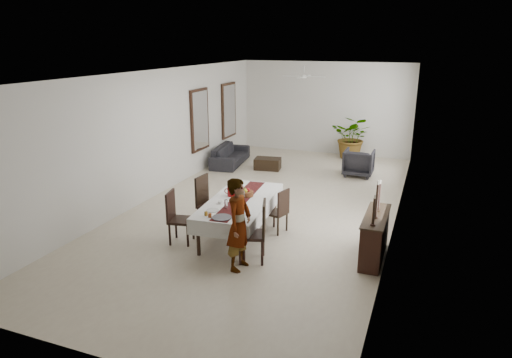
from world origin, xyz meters
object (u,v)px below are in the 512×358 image
woman (239,224)px  sofa (230,155)px  sideboard_body (375,238)px  red_pitcher (231,191)px  dining_table_top (240,201)px

woman → sofa: size_ratio=0.81×
sideboard_body → sofa: bearing=135.3°
red_pitcher → sofa: 5.51m
red_pitcher → dining_table_top: bearing=-26.4°
dining_table_top → sofa: dining_table_top is taller
dining_table_top → woman: (0.56, -1.37, 0.10)m
sofa → red_pitcher: bearing=-163.2°
dining_table_top → woman: size_ratio=1.45×
woman → sideboard_body: 2.54m
dining_table_top → sofa: size_ratio=1.17×
red_pitcher → sideboard_body: size_ratio=0.15×
dining_table_top → sofa: (-2.54, 5.11, -0.43)m
red_pitcher → sofa: (-2.27, 4.98, -0.57)m
woman → sideboard_body: size_ratio=1.21×
dining_table_top → woman: 1.48m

